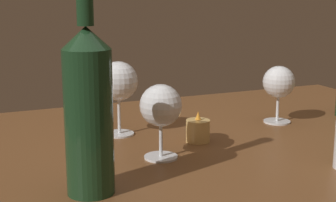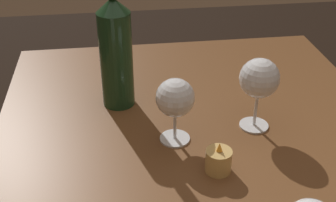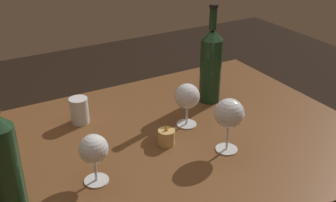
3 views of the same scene
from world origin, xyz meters
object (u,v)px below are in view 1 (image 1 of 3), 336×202
(wine_glass_right, at_px, (279,84))
(wine_bottle_second, at_px, (88,108))
(wine_glass_centre, at_px, (161,107))
(wine_glass_left, at_px, (118,83))
(votive_candle, at_px, (198,131))

(wine_glass_right, xyz_separation_m, wine_bottle_second, (0.53, 0.25, 0.04))
(wine_glass_right, xyz_separation_m, wine_glass_centre, (0.37, 0.14, 0.00))
(wine_glass_left, xyz_separation_m, wine_glass_centre, (-0.03, 0.19, -0.02))
(votive_candle, bearing_deg, wine_bottle_second, 32.88)
(wine_glass_right, relative_size, wine_glass_centre, 0.96)
(wine_glass_left, distance_m, wine_glass_centre, 0.19)
(wine_bottle_second, bearing_deg, wine_glass_left, -115.49)
(wine_glass_left, xyz_separation_m, votive_candle, (-0.14, 0.12, -0.10))
(wine_glass_centre, bearing_deg, wine_bottle_second, 34.03)
(wine_glass_centre, bearing_deg, wine_glass_right, -159.48)
(wine_bottle_second, relative_size, votive_candle, 5.31)
(wine_bottle_second, height_order, votive_candle, wine_bottle_second)
(wine_glass_centre, bearing_deg, wine_glass_left, -82.07)
(wine_glass_right, bearing_deg, wine_glass_left, -7.07)
(wine_glass_right, relative_size, wine_bottle_second, 0.40)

